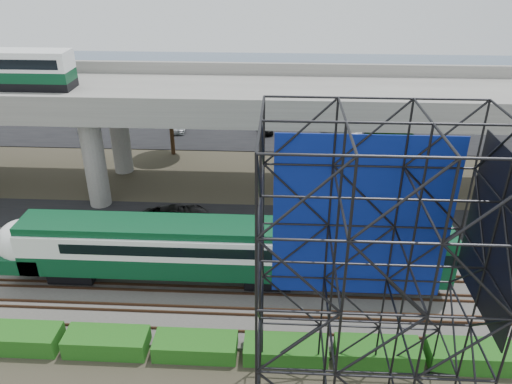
{
  "coord_description": "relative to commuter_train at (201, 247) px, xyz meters",
  "views": [
    {
      "loc": [
        5.45,
        -24.75,
        20.82
      ],
      "look_at": [
        3.81,
        6.0,
        4.94
      ],
      "focal_mm": 35.0,
      "sensor_mm": 36.0,
      "label": 1
    }
  ],
  "objects": [
    {
      "name": "scaffold_tower",
      "position": [
        8.8,
        -9.98,
        4.59
      ],
      "size": [
        9.36,
        6.36,
        15.0
      ],
      "color": "black",
      "rests_on": "ground"
    },
    {
      "name": "parking_lot",
      "position": [
        -0.44,
        32.0,
        -2.84
      ],
      "size": [
        90.0,
        18.0,
        0.08
      ],
      "primitive_type": "cube",
      "color": "black",
      "rests_on": "ground"
    },
    {
      "name": "ground",
      "position": [
        -0.44,
        -2.0,
        -2.88
      ],
      "size": [
        140.0,
        140.0,
        0.0
      ],
      "primitive_type": "plane",
      "color": "#474233",
      "rests_on": "ground"
    },
    {
      "name": "trees",
      "position": [
        -5.1,
        14.17,
        2.69
      ],
      "size": [
        40.94,
        16.94,
        7.69
      ],
      "color": "#382314",
      "rests_on": "ground"
    },
    {
      "name": "commuter_train",
      "position": [
        0.0,
        0.0,
        0.0
      ],
      "size": [
        29.3,
        3.06,
        4.3
      ],
      "color": "black",
      "rests_on": "rail_tracks"
    },
    {
      "name": "ballast_bed",
      "position": [
        -0.44,
        0.0,
        -2.78
      ],
      "size": [
        90.0,
        12.0,
        0.2
      ],
      "primitive_type": "cube",
      "color": "slate",
      "rests_on": "ground"
    },
    {
      "name": "parked_cars",
      "position": [
        1.08,
        31.66,
        -2.2
      ],
      "size": [
        36.08,
        9.59,
        1.29
      ],
      "color": "silver",
      "rests_on": "parking_lot"
    },
    {
      "name": "rail_tracks",
      "position": [
        -0.44,
        -0.0,
        -2.6
      ],
      "size": [
        90.0,
        9.52,
        0.16
      ],
      "color": "#472D1E",
      "rests_on": "ballast_bed"
    },
    {
      "name": "overpass",
      "position": [
        -1.77,
        14.0,
        5.33
      ],
      "size": [
        80.0,
        12.0,
        12.4
      ],
      "color": "#9E9B93",
      "rests_on": "ground"
    },
    {
      "name": "suv",
      "position": [
        -3.27,
        7.61,
        -2.07
      ],
      "size": [
        5.7,
        3.68,
        1.46
      ],
      "primitive_type": "imported",
      "rotation": [
        0.0,
        0.0,
        1.83
      ],
      "color": "black",
      "rests_on": "service_road"
    },
    {
      "name": "hedge_strip",
      "position": [
        0.57,
        -6.3,
        -2.32
      ],
      "size": [
        34.6,
        1.8,
        1.2
      ],
      "color": "#124F13",
      "rests_on": "ground"
    },
    {
      "name": "harbor_water",
      "position": [
        -0.44,
        54.0,
        -2.87
      ],
      "size": [
        140.0,
        40.0,
        0.03
      ],
      "primitive_type": "cube",
      "color": "#445771",
      "rests_on": "ground"
    },
    {
      "name": "service_road",
      "position": [
        -0.44,
        8.5,
        -2.84
      ],
      "size": [
        90.0,
        5.0,
        0.08
      ],
      "primitive_type": "cube",
      "color": "black",
      "rests_on": "ground"
    }
  ]
}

